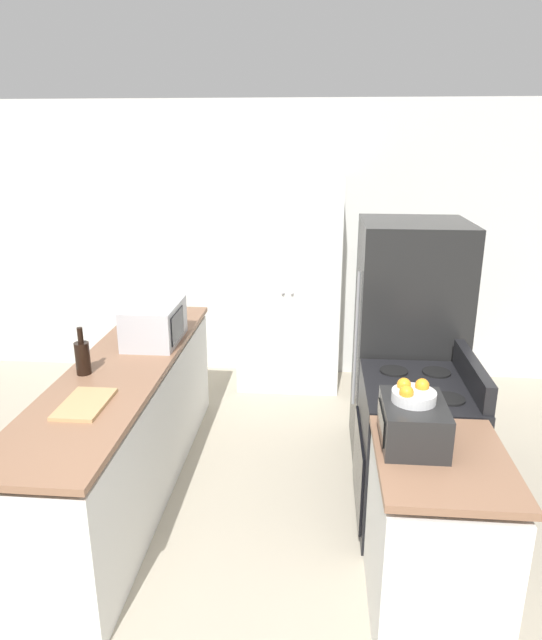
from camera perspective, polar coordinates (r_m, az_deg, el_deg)
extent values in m
cube|color=silver|center=(5.50, 1.47, 7.69)|extent=(7.00, 0.06, 2.60)
cube|color=silver|center=(3.93, -14.25, -10.96)|extent=(0.58, 2.57, 0.83)
cube|color=#896047|center=(3.73, -14.80, -4.64)|extent=(0.60, 2.62, 0.04)
cube|color=silver|center=(3.02, 16.01, -20.97)|extent=(0.58, 0.75, 0.83)
cube|color=#896047|center=(2.75, 16.85, -13.32)|extent=(0.60, 0.76, 0.04)
cube|color=white|center=(5.25, 1.85, 3.53)|extent=(0.93, 0.55, 1.94)
sphere|color=#B2B2B7|center=(4.97, 1.21, 2.72)|extent=(0.03, 0.03, 0.03)
sphere|color=#B2B2B7|center=(4.97, 2.13, 2.70)|extent=(0.03, 0.03, 0.03)
cube|color=black|center=(3.64, 14.10, -12.79)|extent=(0.64, 0.77, 0.90)
cube|color=black|center=(3.66, 8.73, -14.31)|extent=(0.02, 0.68, 0.49)
cube|color=black|center=(3.47, 19.51, -5.11)|extent=(0.06, 0.73, 0.16)
cylinder|color=black|center=(3.25, 12.95, -7.52)|extent=(0.17, 0.17, 0.01)
cylinder|color=black|center=(3.58, 12.18, -4.99)|extent=(0.17, 0.17, 0.01)
cylinder|color=black|center=(3.29, 17.40, -7.53)|extent=(0.17, 0.17, 0.01)
cylinder|color=black|center=(3.62, 16.21, -5.04)|extent=(0.17, 0.17, 0.01)
cube|color=black|center=(4.17, 13.44, -2.30)|extent=(0.71, 0.73, 1.74)
cylinder|color=gray|center=(3.92, 8.49, -1.99)|extent=(0.02, 0.02, 0.95)
cube|color=#B2B2B7|center=(4.04, -11.61, -0.30)|extent=(0.34, 0.52, 0.27)
cube|color=black|center=(3.96, -9.33, -0.55)|extent=(0.01, 0.33, 0.20)
cylinder|color=black|center=(3.62, -18.31, -3.66)|extent=(0.09, 0.09, 0.20)
cylinder|color=black|center=(3.57, -18.54, -1.45)|extent=(0.03, 0.03, 0.10)
cube|color=black|center=(2.77, 14.04, -9.99)|extent=(0.29, 0.38, 0.21)
cube|color=black|center=(2.75, 10.94, -9.98)|extent=(0.01, 0.27, 0.13)
cylinder|color=silver|center=(2.73, 14.09, -7.41)|extent=(0.20, 0.20, 0.05)
sphere|color=orange|center=(2.76, 14.88, -6.33)|extent=(0.07, 0.07, 0.07)
sphere|color=orange|center=(2.74, 13.16, -6.32)|extent=(0.07, 0.07, 0.07)
sphere|color=orange|center=(2.67, 13.39, -7.05)|extent=(0.07, 0.07, 0.07)
cube|color=tan|center=(3.24, -18.14, -7.97)|extent=(0.23, 0.38, 0.02)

